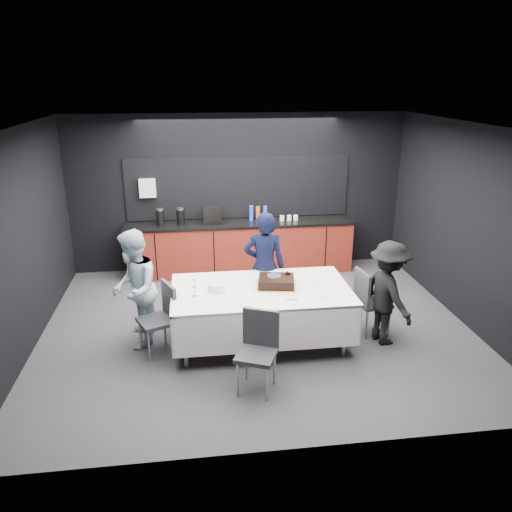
# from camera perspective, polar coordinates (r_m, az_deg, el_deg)

# --- Properties ---
(ground) EXTENTS (6.00, 6.00, 0.00)m
(ground) POSITION_cam_1_polar(r_m,az_deg,el_deg) (7.21, 0.11, -8.14)
(ground) COLOR #3C3B40
(ground) RESTS_ON ground
(room_shell) EXTENTS (6.04, 5.04, 2.82)m
(room_shell) POSITION_cam_1_polar(r_m,az_deg,el_deg) (6.55, 0.12, 6.37)
(room_shell) COLOR white
(room_shell) RESTS_ON ground
(kitchenette) EXTENTS (4.10, 0.64, 2.05)m
(kitchenette) POSITION_cam_1_polar(r_m,az_deg,el_deg) (9.03, -1.86, 1.49)
(kitchenette) COLOR maroon
(kitchenette) RESTS_ON ground
(party_table) EXTENTS (2.32, 1.32, 0.78)m
(party_table) POSITION_cam_1_polar(r_m,az_deg,el_deg) (6.57, 0.57, -4.83)
(party_table) COLOR #99999E
(party_table) RESTS_ON ground
(cake_assembly) EXTENTS (0.56, 0.48, 0.16)m
(cake_assembly) POSITION_cam_1_polar(r_m,az_deg,el_deg) (6.57, 2.34, -2.93)
(cake_assembly) COLOR gold
(cake_assembly) RESTS_ON party_table
(plate_stack) EXTENTS (0.23, 0.23, 0.10)m
(plate_stack) POSITION_cam_1_polar(r_m,az_deg,el_deg) (6.45, -4.54, -3.56)
(plate_stack) COLOR white
(plate_stack) RESTS_ON party_table
(loose_plate_near) EXTENTS (0.21, 0.21, 0.01)m
(loose_plate_near) POSITION_cam_1_polar(r_m,az_deg,el_deg) (6.09, -1.17, -5.43)
(loose_plate_near) COLOR white
(loose_plate_near) RESTS_ON party_table
(loose_plate_right_a) EXTENTS (0.20, 0.20, 0.01)m
(loose_plate_right_a) POSITION_cam_1_polar(r_m,az_deg,el_deg) (6.74, 6.79, -3.00)
(loose_plate_right_a) COLOR white
(loose_plate_right_a) RESTS_ON party_table
(loose_plate_right_b) EXTENTS (0.22, 0.22, 0.01)m
(loose_plate_right_b) POSITION_cam_1_polar(r_m,az_deg,el_deg) (6.39, 7.63, -4.37)
(loose_plate_right_b) COLOR white
(loose_plate_right_b) RESTS_ON party_table
(loose_plate_far) EXTENTS (0.22, 0.22, 0.01)m
(loose_plate_far) POSITION_cam_1_polar(r_m,az_deg,el_deg) (6.86, -0.01, -2.44)
(loose_plate_far) COLOR white
(loose_plate_far) RESTS_ON party_table
(fork_pile) EXTENTS (0.16, 0.10, 0.02)m
(fork_pile) POSITION_cam_1_polar(r_m,az_deg,el_deg) (6.23, 4.07, -4.79)
(fork_pile) COLOR white
(fork_pile) RESTS_ON party_table
(champagne_flute) EXTENTS (0.06, 0.06, 0.22)m
(champagne_flute) POSITION_cam_1_polar(r_m,az_deg,el_deg) (6.28, -7.07, -3.25)
(champagne_flute) COLOR white
(champagne_flute) RESTS_ON party_table
(chair_left) EXTENTS (0.55, 0.55, 0.92)m
(chair_left) POSITION_cam_1_polar(r_m,az_deg,el_deg) (6.51, -10.72, -6.49)
(chair_left) COLOR #2D2D32
(chair_left) RESTS_ON ground
(chair_right) EXTENTS (0.47, 0.47, 0.92)m
(chair_right) POSITION_cam_1_polar(r_m,az_deg,el_deg) (7.01, 12.73, -4.65)
(chair_right) COLOR #2D2D32
(chair_right) RESTS_ON ground
(chair_near) EXTENTS (0.55, 0.55, 0.92)m
(chair_near) POSITION_cam_1_polar(r_m,az_deg,el_deg) (5.70, 0.26, -10.14)
(chair_near) COLOR #2D2D32
(chair_near) RESTS_ON ground
(person_center) EXTENTS (0.63, 0.46, 1.62)m
(person_center) POSITION_cam_1_polar(r_m,az_deg,el_deg) (7.17, 0.97, -1.21)
(person_center) COLOR black
(person_center) RESTS_ON ground
(person_left) EXTENTS (0.61, 0.78, 1.57)m
(person_left) POSITION_cam_1_polar(r_m,az_deg,el_deg) (6.67, -13.75, -3.71)
(person_left) COLOR #A6C2D1
(person_left) RESTS_ON ground
(person_right) EXTENTS (0.73, 1.01, 1.41)m
(person_right) POSITION_cam_1_polar(r_m,az_deg,el_deg) (6.78, 14.81, -4.13)
(person_right) COLOR black
(person_right) RESTS_ON ground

